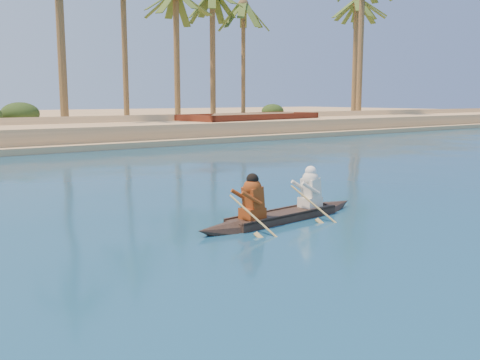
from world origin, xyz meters
TOP-DOWN VIEW (x-y plane):
  - ground at (0.00, 0.00)m, footprint 160.00×160.00m
  - canoe at (6.94, 2.59)m, footprint 5.26×1.14m
  - barge_right at (24.91, 27.00)m, footprint 12.95×6.11m

SIDE VIEW (x-z plane):
  - ground at x=0.00m, z-range 0.00..0.00m
  - canoe at x=6.94m, z-range -0.44..1.00m
  - barge_right at x=24.91m, z-range -0.31..1.76m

